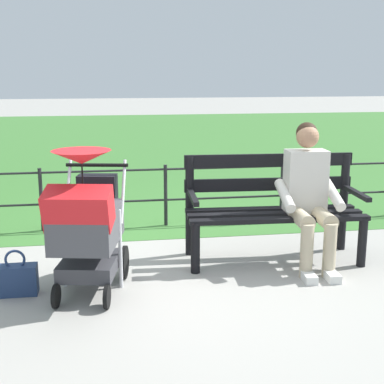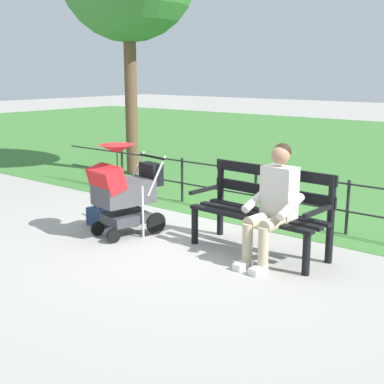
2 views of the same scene
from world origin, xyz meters
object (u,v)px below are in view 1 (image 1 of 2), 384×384
(person_on_bench, at_px, (309,191))
(stroller, at_px, (87,221))
(park_bench, at_px, (272,203))
(handbag, at_px, (16,279))

(person_on_bench, bearing_deg, stroller, 10.50)
(park_bench, distance_m, person_on_bench, 0.38)
(park_bench, bearing_deg, person_on_bench, 139.50)
(handbag, bearing_deg, stroller, 174.29)
(park_bench, height_order, person_on_bench, person_on_bench)
(person_on_bench, relative_size, handbag, 3.45)
(stroller, bearing_deg, park_bench, -160.77)
(person_on_bench, xyz_separation_m, handbag, (2.48, 0.30, -0.55))
(stroller, height_order, handbag, stroller)
(handbag, bearing_deg, park_bench, -166.77)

